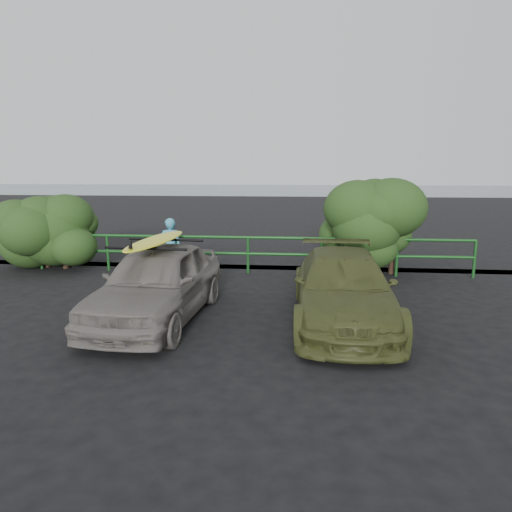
{
  "coord_description": "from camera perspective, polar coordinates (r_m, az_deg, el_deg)",
  "views": [
    {
      "loc": [
        2.38,
        -7.24,
        2.86
      ],
      "look_at": [
        1.51,
        1.95,
        1.08
      ],
      "focal_mm": 32.0,
      "sensor_mm": 36.0,
      "label": 1
    }
  ],
  "objects": [
    {
      "name": "ground",
      "position": [
        8.14,
        -12.13,
        -9.92
      ],
      "size": [
        80.0,
        80.0,
        0.0
      ],
      "primitive_type": "plane",
      "color": "black"
    },
    {
      "name": "guardrail",
      "position": [
        12.68,
        -5.5,
        0.23
      ],
      "size": [
        14.0,
        0.08,
        1.04
      ],
      "primitive_type": null,
      "color": "#144818",
      "rests_on": "ground"
    },
    {
      "name": "shrub_right",
      "position": [
        13.11,
        16.92,
        3.09
      ],
      "size": [
        3.2,
        2.4,
        2.36
      ],
      "primitive_type": null,
      "color": "#264318",
      "rests_on": "ground"
    },
    {
      "name": "surfboard",
      "position": [
        8.75,
        -12.41,
        1.92
      ],
      "size": [
        0.73,
        2.67,
        0.08
      ],
      "primitive_type": "ellipsoid",
      "rotation": [
        0.0,
        0.0,
        -0.07
      ],
      "color": "yellow",
      "rests_on": "roof_rack"
    },
    {
      "name": "sedan",
      "position": [
        8.9,
        -12.19,
        -3.24
      ],
      "size": [
        1.99,
        4.34,
        1.44
      ],
      "primitive_type": "imported",
      "rotation": [
        0.0,
        0.0,
        -0.07
      ],
      "color": "slate",
      "rests_on": "ground"
    },
    {
      "name": "shrub_left",
      "position": [
        14.65,
        -24.02,
        2.69
      ],
      "size": [
        3.2,
        2.4,
        2.01
      ],
      "primitive_type": null,
      "color": "#264318",
      "rests_on": "ground"
    },
    {
      "name": "olive_vehicle",
      "position": [
        8.75,
        10.82,
        -3.92
      ],
      "size": [
        1.85,
        4.49,
        1.3
      ],
      "primitive_type": "imported",
      "rotation": [
        0.0,
        0.0,
        -0.01
      ],
      "color": "#3F461F",
      "rests_on": "ground"
    },
    {
      "name": "roof_rack",
      "position": [
        8.76,
        -12.39,
        1.5
      ],
      "size": [
        1.59,
        1.17,
        0.05
      ],
      "primitive_type": null,
      "rotation": [
        0.0,
        0.0,
        -0.07
      ],
      "color": "black",
      "rests_on": "sedan"
    },
    {
      "name": "ocean",
      "position": [
        67.34,
        3.4,
        8.47
      ],
      "size": [
        200.0,
        200.0,
        0.0
      ],
      "primitive_type": "plane",
      "color": "slate",
      "rests_on": "ground"
    },
    {
      "name": "man",
      "position": [
        12.3,
        -10.63,
        1.04
      ],
      "size": [
        0.65,
        0.5,
        1.58
      ],
      "primitive_type": "imported",
      "rotation": [
        0.0,
        0.0,
        3.36
      ],
      "color": "teal",
      "rests_on": "ground"
    }
  ]
}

